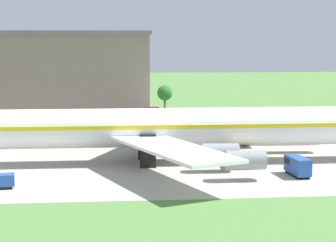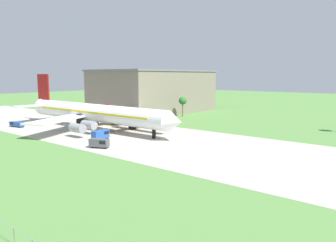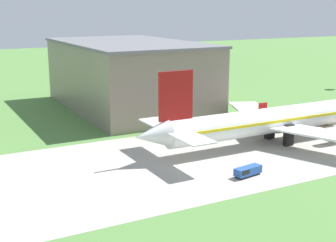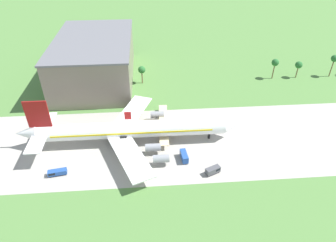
% 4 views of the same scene
% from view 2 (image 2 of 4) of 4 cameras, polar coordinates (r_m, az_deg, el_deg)
% --- Properties ---
extents(ground_plane, '(600.00, 600.00, 0.00)m').
position_cam_2_polar(ground_plane, '(86.26, 5.84, -4.53)').
color(ground_plane, '#517F3D').
extents(taxiway_strip, '(320.00, 44.00, 0.02)m').
position_cam_2_polar(taxiway_strip, '(86.26, 5.84, -4.53)').
color(taxiway_strip, '#A8A399').
rests_on(taxiway_strip, ground_plane).
extents(jet_airliner, '(80.15, 52.68, 19.14)m').
position_cam_2_polar(jet_airliner, '(118.40, -13.26, 1.46)').
color(jet_airliner, white).
rests_on(jet_airliner, ground_plane).
extents(regional_aircraft, '(30.63, 27.60, 8.14)m').
position_cam_2_polar(regional_aircraft, '(113.96, -6.27, -0.13)').
color(regional_aircraft, beige).
rests_on(regional_aircraft, ground_plane).
extents(baggage_tug, '(5.35, 3.86, 2.39)m').
position_cam_2_polar(baggage_tug, '(86.25, -11.79, -3.79)').
color(baggage_tug, black).
rests_on(baggage_tug, ground_plane).
extents(fuel_truck, '(6.20, 2.93, 1.89)m').
position_cam_2_polar(fuel_truck, '(130.90, -24.88, -0.50)').
color(fuel_truck, black).
rests_on(fuel_truck, ground_plane).
extents(catering_van, '(2.55, 5.71, 2.74)m').
position_cam_2_polar(catering_van, '(97.53, -11.61, -2.33)').
color(catering_van, black).
rests_on(catering_van, ground_plane).
extents(terminal_building, '(36.72, 61.20, 21.29)m').
position_cam_2_polar(terminal_building, '(168.09, -2.35, 5.23)').
color(terminal_building, slate).
rests_on(terminal_building, ground_plane).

